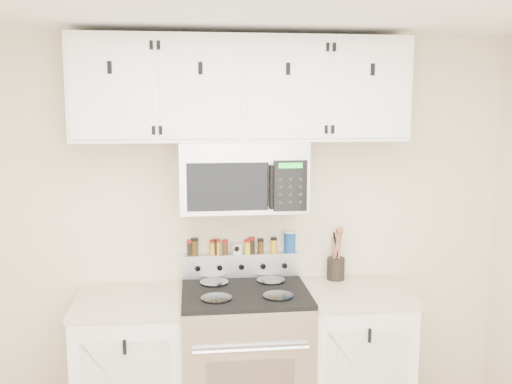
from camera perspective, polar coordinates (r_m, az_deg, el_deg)
back_wall at (r=3.73m, az=-1.60°, el=-3.81°), size 3.50×0.01×2.50m
range at (r=3.67m, az=-1.09°, el=-16.60°), size 0.76×0.65×1.10m
base_cabinet_left at (r=3.71m, az=-12.29°, el=-16.98°), size 0.64×0.62×0.92m
base_cabinet_right at (r=3.83m, az=9.64°, el=-16.08°), size 0.64×0.62×0.92m
microwave at (r=3.47m, az=-1.34°, el=1.64°), size 0.76×0.44×0.42m
upper_cabinets at (r=3.47m, az=-1.42°, el=10.24°), size 2.00×0.35×0.62m
utensil_crock at (r=3.81m, az=7.98°, el=-7.41°), size 0.12×0.12×0.34m
kitchen_timer at (r=3.72m, az=-1.98°, el=-5.68°), size 0.07×0.07×0.07m
salt_canister at (r=3.75m, az=3.39°, el=-4.98°), size 0.08×0.08×0.14m
spice_jar_0 at (r=3.70m, az=-6.60°, el=-5.54°), size 0.04×0.04×0.10m
spice_jar_1 at (r=3.70m, az=-6.15°, el=-5.44°), size 0.05×0.05×0.11m
spice_jar_2 at (r=3.70m, az=-4.33°, el=-5.53°), size 0.04×0.04×0.09m
spice_jar_3 at (r=3.70m, az=-4.05°, el=-5.49°), size 0.04×0.04×0.10m
spice_jar_4 at (r=3.70m, az=-3.92°, el=-5.48°), size 0.04×0.04×0.10m
spice_jar_5 at (r=3.71m, az=-3.10°, el=-5.49°), size 0.04×0.04×0.10m
spice_jar_6 at (r=3.72m, az=-0.84°, el=-5.46°), size 0.04×0.04×0.09m
spice_jar_7 at (r=3.72m, az=-0.44°, el=-5.34°), size 0.04×0.04×0.11m
spice_jar_8 at (r=3.73m, az=0.48°, el=-5.41°), size 0.04×0.04×0.09m
spice_jar_9 at (r=3.74m, az=1.78°, el=-5.32°), size 0.04×0.04×0.10m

